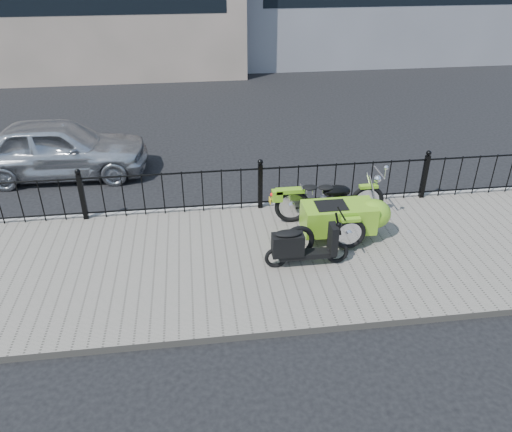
{
  "coord_description": "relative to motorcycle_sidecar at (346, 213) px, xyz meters",
  "views": [
    {
      "loc": [
        -1.28,
        -7.69,
        5.08
      ],
      "look_at": [
        -0.27,
        -0.1,
        0.72
      ],
      "focal_mm": 35.0,
      "sensor_mm": 36.0,
      "label": 1
    }
  ],
  "objects": [
    {
      "name": "sedan_car",
      "position": [
        -5.83,
        3.72,
        0.1
      ],
      "size": [
        4.09,
        1.72,
        1.38
      ],
      "primitive_type": "imported",
      "rotation": [
        0.0,
        0.0,
        1.55
      ],
      "color": "#B5B8BD",
      "rests_on": "ground"
    },
    {
      "name": "ground",
      "position": [
        -1.41,
        -0.02,
        -0.59
      ],
      "size": [
        120.0,
        120.0,
        0.0
      ],
      "primitive_type": "plane",
      "color": "black",
      "rests_on": "ground"
    },
    {
      "name": "sidewalk",
      "position": [
        -1.41,
        -0.52,
        -0.53
      ],
      "size": [
        30.0,
        3.8,
        0.12
      ],
      "primitive_type": "cube",
      "color": "slate",
      "rests_on": "ground"
    },
    {
      "name": "scooter",
      "position": [
        -1.01,
        -0.86,
        -0.09
      ],
      "size": [
        1.45,
        0.42,
        0.98
      ],
      "color": "black",
      "rests_on": "sidewalk"
    },
    {
      "name": "iron_fence",
      "position": [
        -1.41,
        1.28,
        -0.01
      ],
      "size": [
        14.11,
        0.11,
        1.08
      ],
      "color": "black",
      "rests_on": "sidewalk"
    },
    {
      "name": "curb",
      "position": [
        -1.41,
        1.42,
        -0.53
      ],
      "size": [
        30.0,
        0.1,
        0.12
      ],
      "primitive_type": "cube",
      "color": "gray",
      "rests_on": "ground"
    },
    {
      "name": "motorcycle_sidecar",
      "position": [
        0.0,
        0.0,
        0.0
      ],
      "size": [
        2.28,
        1.48,
        0.98
      ],
      "color": "black",
      "rests_on": "sidewalk"
    },
    {
      "name": "spare_tire",
      "position": [
        -1.05,
        -0.69,
        -0.14
      ],
      "size": [
        0.67,
        0.26,
        0.67
      ],
      "primitive_type": "torus",
      "rotation": [
        1.57,
        0.0,
        0.25
      ],
      "color": "black",
      "rests_on": "sidewalk"
    }
  ]
}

